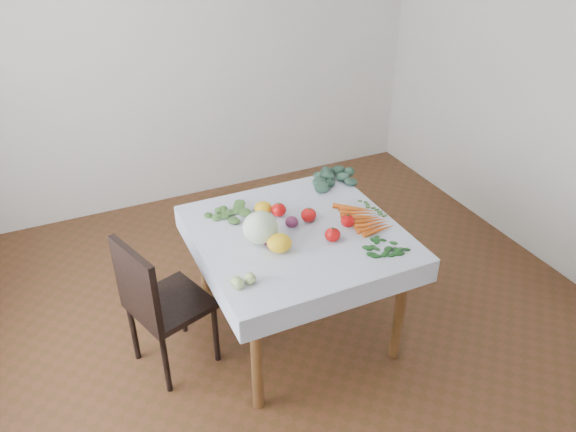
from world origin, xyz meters
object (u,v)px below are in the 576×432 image
carrot_bunch (364,218)px  chair (156,300)px  cabbage (261,227)px  table (297,246)px  heirloom_back (263,208)px

carrot_bunch → chair: bearing=174.3°
cabbage → table: bearing=1.1°
chair → cabbage: size_ratio=4.45×
cabbage → heirloom_back: (0.13, 0.27, -0.05)m
carrot_bunch → table: bearing=170.7°
heirloom_back → table: bearing=-69.3°
chair → carrot_bunch: size_ratio=2.29×
table → chair: size_ratio=1.14×
table → carrot_bunch: (0.40, -0.07, 0.12)m
heirloom_back → carrot_bunch: (0.50, -0.33, -0.02)m
chair → carrot_bunch: 1.26m
heirloom_back → cabbage: bearing=-115.1°
table → carrot_bunch: 0.42m
chair → heirloom_back: chair is taller
table → heirloom_back: size_ratio=9.67×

